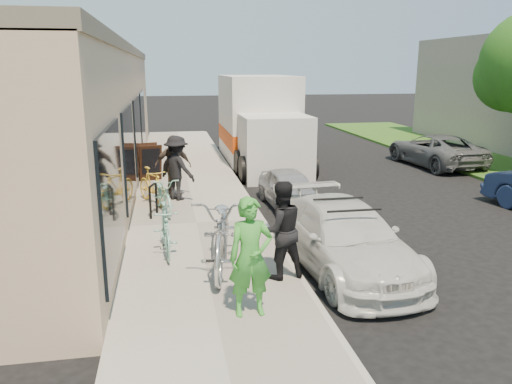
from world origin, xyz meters
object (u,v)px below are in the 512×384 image
sedan_silver (289,189)px  moving_truck (260,126)px  sedan_white (344,237)px  woman_rider (251,257)px  man_standing (280,230)px  cruiser_bike_a (165,230)px  far_car_gray (435,150)px  tandem_bike (223,230)px  bystander_b (173,166)px  bike_rack (153,197)px  cruiser_bike_c (152,186)px  sandwich_board (149,162)px  cruiser_bike_b (163,194)px  bystander_a (177,168)px

sedan_silver → moving_truck: (0.38, 6.19, 0.96)m
sedan_white → woman_rider: bearing=-144.3°
man_standing → cruiser_bike_a: size_ratio=1.06×
far_car_gray → cruiser_bike_a: (-9.98, -7.90, 0.02)m
woman_rider → cruiser_bike_a: 2.94m
tandem_bike → woman_rider: bearing=-74.5°
sedan_white → man_standing: (-1.29, -0.48, 0.37)m
tandem_bike → bystander_b: 5.31m
tandem_bike → cruiser_bike_a: bearing=149.2°
bike_rack → cruiser_bike_c: (-0.04, 1.15, -0.01)m
sedan_white → woman_rider: woman_rider is taller
bike_rack → man_standing: (2.16, -4.02, 0.36)m
sandwich_board → sedan_white: size_ratio=0.26×
sandwich_board → far_car_gray: 10.52m
sedan_silver → moving_truck: 6.27m
sandwich_board → tandem_bike: size_ratio=0.44×
bike_rack → bystander_b: 1.94m
bike_rack → man_standing: bearing=-61.7°
sedan_white → cruiser_bike_c: 5.85m
bike_rack → cruiser_bike_a: bearing=-83.8°
far_car_gray → woman_rider: (-8.79, -10.55, 0.41)m
sandwich_board → sedan_white: bearing=-78.5°
sedan_white → far_car_gray: sedan_white is taller
woman_rider → sedan_silver: bearing=68.9°
cruiser_bike_b → man_standing: bearing=-78.1°
tandem_bike → cruiser_bike_a: 1.32m
sedan_silver → man_standing: (-1.33, -4.72, 0.48)m
moving_truck → sedan_white: bearing=-92.2°
far_car_gray → cruiser_bike_b: bearing=22.6°
sedan_silver → cruiser_bike_c: size_ratio=1.89×
sandwich_board → woman_rider: 9.41m
woman_rider → cruiser_bike_c: (-1.50, 6.38, -0.39)m
far_car_gray → bystander_a: size_ratio=2.51×
far_car_gray → bystander_b: 10.36m
far_car_gray → woman_rider: bearing=46.1°
sandwich_board → sedan_white: 8.41m
sandwich_board → man_standing: size_ratio=0.68×
cruiser_bike_a → cruiser_bike_b: 2.85m
cruiser_bike_c → far_car_gray: bearing=-4.5°
sedan_white → woman_rider: 2.64m
moving_truck → cruiser_bike_c: bearing=-124.2°
cruiser_bike_b → sedan_white: bearing=-62.3°
woman_rider → bystander_b: (-0.95, 7.07, -0.02)m
sandwich_board → tandem_bike: (1.46, -7.44, 0.10)m
sandwich_board → tandem_bike: tandem_bike is taller
bike_rack → bystander_a: bearing=67.3°
moving_truck → cruiser_bike_c: 6.99m
moving_truck → cruiser_bike_c: (-3.92, -5.73, -0.85)m
man_standing → cruiser_bike_a: (-1.89, 1.46, -0.36)m
sandwich_board → cruiser_bike_a: (0.47, -6.60, -0.11)m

